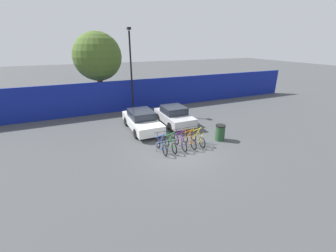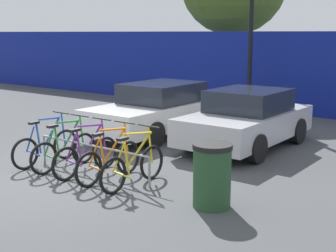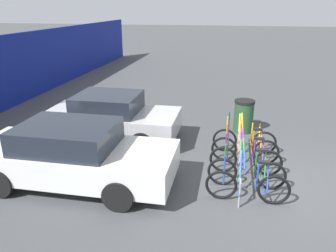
{
  "view_description": "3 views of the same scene",
  "coord_description": "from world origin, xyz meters",
  "px_view_note": "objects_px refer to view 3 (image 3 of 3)",
  "views": [
    {
      "loc": [
        -5.26,
        -10.29,
        6.0
      ],
      "look_at": [
        -0.09,
        1.32,
        1.2
      ],
      "focal_mm": 24.0,
      "sensor_mm": 36.0,
      "label": 1
    },
    {
      "loc": [
        6.91,
        -5.55,
        2.73
      ],
      "look_at": [
        1.5,
        1.64,
        0.93
      ],
      "focal_mm": 50.0,
      "sensor_mm": 36.0,
      "label": 2
    },
    {
      "loc": [
        -6.89,
        1.01,
        3.83
      ],
      "look_at": [
        -0.0,
        2.34,
        1.22
      ],
      "focal_mm": 35.0,
      "sensor_mm": 36.0,
      "label": 3
    }
  ],
  "objects_px": {
    "bicycle_green": "(246,172)",
    "car_silver": "(111,118)",
    "bicycle_orange": "(245,149)",
    "car_white": "(73,155)",
    "bicycle_blue": "(247,185)",
    "bicycle_purple": "(246,159)",
    "bicycle_yellow": "(244,140)",
    "trash_bin": "(244,116)",
    "bike_rack": "(239,155)"
  },
  "relations": [
    {
      "from": "bicycle_green",
      "to": "car_silver",
      "type": "bearing_deg",
      "value": 62.76
    },
    {
      "from": "bicycle_orange",
      "to": "car_white",
      "type": "relative_size",
      "value": 0.38
    },
    {
      "from": "bicycle_green",
      "to": "bicycle_orange",
      "type": "relative_size",
      "value": 1.0
    },
    {
      "from": "bicycle_green",
      "to": "bicycle_orange",
      "type": "height_order",
      "value": "same"
    },
    {
      "from": "bicycle_blue",
      "to": "bicycle_purple",
      "type": "distance_m",
      "value": 1.22
    },
    {
      "from": "bicycle_green",
      "to": "car_white",
      "type": "bearing_deg",
      "value": 98.63
    },
    {
      "from": "car_white",
      "to": "bicycle_yellow",
      "type": "bearing_deg",
      "value": -58.28
    },
    {
      "from": "bicycle_green",
      "to": "bicycle_purple",
      "type": "distance_m",
      "value": 0.64
    },
    {
      "from": "bicycle_yellow",
      "to": "car_silver",
      "type": "bearing_deg",
      "value": 89.54
    },
    {
      "from": "bicycle_purple",
      "to": "bicycle_orange",
      "type": "distance_m",
      "value": 0.62
    },
    {
      "from": "bicycle_orange",
      "to": "bicycle_yellow",
      "type": "relative_size",
      "value": 1.0
    },
    {
      "from": "car_white",
      "to": "car_silver",
      "type": "xyz_separation_m",
      "value": [
        2.59,
        0.06,
        -0.0
      ]
    },
    {
      "from": "bicycle_yellow",
      "to": "car_white",
      "type": "distance_m",
      "value": 4.5
    },
    {
      "from": "bicycle_purple",
      "to": "trash_bin",
      "type": "height_order",
      "value": "bicycle_purple"
    },
    {
      "from": "bicycle_green",
      "to": "car_silver",
      "type": "height_order",
      "value": "car_silver"
    },
    {
      "from": "bike_rack",
      "to": "trash_bin",
      "type": "xyz_separation_m",
      "value": [
        2.87,
        -0.16,
        0.04
      ]
    },
    {
      "from": "car_silver",
      "to": "trash_bin",
      "type": "bearing_deg",
      "value": -69.89
    },
    {
      "from": "car_white",
      "to": "bicycle_purple",
      "type": "bearing_deg",
      "value": -73.27
    },
    {
      "from": "bike_rack",
      "to": "trash_bin",
      "type": "distance_m",
      "value": 2.88
    },
    {
      "from": "bicycle_orange",
      "to": "car_white",
      "type": "bearing_deg",
      "value": 115.67
    },
    {
      "from": "bicycle_yellow",
      "to": "car_silver",
      "type": "distance_m",
      "value": 3.89
    },
    {
      "from": "bicycle_yellow",
      "to": "car_white",
      "type": "bearing_deg",
      "value": 124.7
    },
    {
      "from": "car_white",
      "to": "bicycle_orange",
      "type": "bearing_deg",
      "value": -65.21
    },
    {
      "from": "bicycle_yellow",
      "to": "car_white",
      "type": "relative_size",
      "value": 0.38
    },
    {
      "from": "bicycle_orange",
      "to": "car_silver",
      "type": "distance_m",
      "value": 3.97
    },
    {
      "from": "bicycle_purple",
      "to": "bicycle_orange",
      "type": "height_order",
      "value": "same"
    },
    {
      "from": "bike_rack",
      "to": "bicycle_yellow",
      "type": "relative_size",
      "value": 1.74
    },
    {
      "from": "bicycle_orange",
      "to": "trash_bin",
      "type": "distance_m",
      "value": 2.26
    },
    {
      "from": "bicycle_yellow",
      "to": "car_white",
      "type": "xyz_separation_m",
      "value": [
        -2.36,
        3.82,
        0.31
      ]
    },
    {
      "from": "bicycle_green",
      "to": "trash_bin",
      "type": "relative_size",
      "value": 1.66
    },
    {
      "from": "car_silver",
      "to": "bicycle_orange",
      "type": "bearing_deg",
      "value": -102.08
    },
    {
      "from": "bicycle_green",
      "to": "trash_bin",
      "type": "bearing_deg",
      "value": 0.84
    },
    {
      "from": "bike_rack",
      "to": "car_silver",
      "type": "relative_size",
      "value": 0.76
    },
    {
      "from": "bicycle_yellow",
      "to": "trash_bin",
      "type": "height_order",
      "value": "bicycle_yellow"
    },
    {
      "from": "bicycle_purple",
      "to": "car_white",
      "type": "height_order",
      "value": "car_white"
    },
    {
      "from": "bike_rack",
      "to": "bicycle_yellow",
      "type": "distance_m",
      "value": 1.23
    },
    {
      "from": "bicycle_orange",
      "to": "car_silver",
      "type": "relative_size",
      "value": 0.44
    },
    {
      "from": "bicycle_purple",
      "to": "bicycle_blue",
      "type": "bearing_deg",
      "value": -177.14
    },
    {
      "from": "bicycle_yellow",
      "to": "bicycle_purple",
      "type": "bearing_deg",
      "value": -177.02
    },
    {
      "from": "bicycle_orange",
      "to": "trash_bin",
      "type": "bearing_deg",
      "value": 0.6
    },
    {
      "from": "trash_bin",
      "to": "bicycle_green",
      "type": "bearing_deg",
      "value": 179.82
    },
    {
      "from": "bicycle_yellow",
      "to": "trash_bin",
      "type": "distance_m",
      "value": 1.66
    },
    {
      "from": "trash_bin",
      "to": "bicycle_orange",
      "type": "bearing_deg",
      "value": 179.72
    },
    {
      "from": "bicycle_purple",
      "to": "bicycle_orange",
      "type": "relative_size",
      "value": 1.0
    },
    {
      "from": "bicycle_green",
      "to": "bicycle_orange",
      "type": "distance_m",
      "value": 1.25
    },
    {
      "from": "bicycle_purple",
      "to": "car_silver",
      "type": "bearing_deg",
      "value": 72.4
    },
    {
      "from": "bicycle_orange",
      "to": "bicycle_yellow",
      "type": "bearing_deg",
      "value": 0.88
    },
    {
      "from": "bicycle_purple",
      "to": "trash_bin",
      "type": "relative_size",
      "value": 1.66
    },
    {
      "from": "bicycle_blue",
      "to": "trash_bin",
      "type": "height_order",
      "value": "bicycle_blue"
    },
    {
      "from": "bicycle_green",
      "to": "car_white",
      "type": "distance_m",
      "value": 3.86
    }
  ]
}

